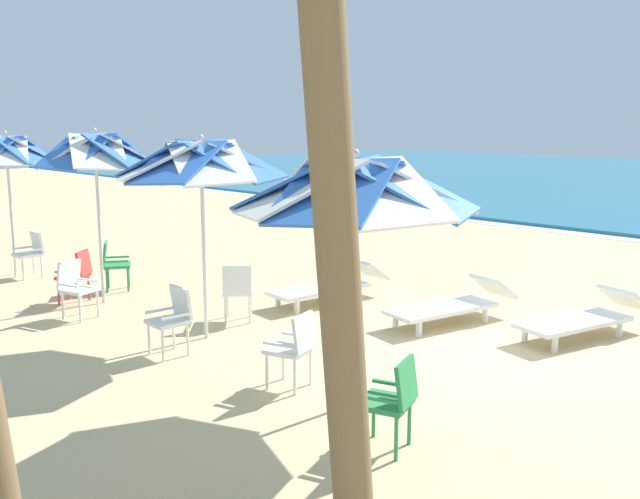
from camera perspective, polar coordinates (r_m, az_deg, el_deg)
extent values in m
plane|color=#D3B784|center=(9.29, 15.01, -8.39)|extent=(80.00, 80.00, 0.00)
cylinder|color=silver|center=(7.23, 2.77, -4.64)|extent=(0.05, 0.05, 2.12)
cube|color=blue|center=(6.83, 7.62, 4.99)|extent=(1.37, 1.32, 0.57)
cube|color=white|center=(7.29, 7.17, 5.33)|extent=(1.31, 1.40, 0.57)
cube|color=blue|center=(7.58, 4.43, 5.58)|extent=(1.32, 1.37, 0.57)
cube|color=white|center=(7.56, 0.93, 5.60)|extent=(1.40, 1.31, 0.57)
cube|color=blue|center=(7.24, -1.64, 5.38)|extent=(1.37, 1.32, 0.57)
cube|color=white|center=(6.78, -1.78, 5.04)|extent=(1.31, 1.40, 0.57)
cube|color=blue|center=(6.45, 1.00, 4.77)|extent=(1.32, 1.37, 0.57)
cube|color=white|center=(6.47, 5.10, 4.74)|extent=(1.40, 1.31, 0.57)
sphere|color=silver|center=(6.99, 2.88, 7.83)|extent=(0.08, 0.08, 0.08)
cube|color=#2D8C4C|center=(6.49, 5.28, -12.25)|extent=(0.56, 0.56, 0.05)
cube|color=#2D8C4C|center=(6.35, 7.03, -10.64)|extent=(0.23, 0.43, 0.40)
cube|color=#2D8C4C|center=(6.28, 4.63, -11.97)|extent=(0.39, 0.17, 0.03)
cube|color=#2D8C4C|center=(6.63, 5.92, -10.76)|extent=(0.39, 0.17, 0.03)
cylinder|color=#2D8C4C|center=(6.50, 3.18, -14.45)|extent=(0.04, 0.04, 0.41)
cylinder|color=#2D8C4C|center=(6.79, 4.36, -13.31)|extent=(0.04, 0.04, 0.41)
cylinder|color=#2D8C4C|center=(6.38, 6.19, -14.97)|extent=(0.04, 0.04, 0.41)
cylinder|color=#2D8C4C|center=(6.68, 7.25, -13.78)|extent=(0.04, 0.04, 0.41)
cube|color=white|center=(7.88, -2.56, -8.08)|extent=(0.55, 0.55, 0.05)
cube|color=white|center=(7.71, -1.28, -6.72)|extent=(0.22, 0.43, 0.40)
cube|color=white|center=(7.68, -3.32, -7.72)|extent=(0.39, 0.16, 0.03)
cube|color=white|center=(8.01, -1.84, -6.94)|extent=(0.39, 0.16, 0.03)
cylinder|color=white|center=(7.90, -4.32, -9.84)|extent=(0.04, 0.04, 0.41)
cylinder|color=white|center=(8.18, -2.99, -9.10)|extent=(0.04, 0.04, 0.41)
cylinder|color=white|center=(7.73, -2.06, -10.28)|extent=(0.04, 0.04, 0.41)
cylinder|color=white|center=(8.01, -0.80, -9.50)|extent=(0.04, 0.04, 0.41)
cylinder|color=silver|center=(9.57, -9.37, -0.58)|extent=(0.05, 0.05, 2.27)
cube|color=blue|center=(9.13, -6.67, 7.14)|extent=(1.26, 1.21, 0.53)
cube|color=white|center=(9.55, -6.35, 7.28)|extent=(1.20, 1.29, 0.53)
cube|color=blue|center=(9.88, -7.88, 7.35)|extent=(1.21, 1.26, 0.53)
cube|color=white|center=(9.95, -10.30, 7.31)|extent=(1.29, 1.20, 0.53)
cube|color=blue|center=(9.72, -12.37, 7.16)|extent=(1.26, 1.21, 0.53)
cube|color=white|center=(9.31, -12.94, 7.01)|extent=(1.20, 1.29, 0.53)
cube|color=blue|center=(8.96, -11.51, 6.94)|extent=(1.21, 1.26, 0.53)
cube|color=white|center=(8.88, -8.83, 6.99)|extent=(1.29, 1.20, 0.53)
sphere|color=silver|center=(9.41, -9.66, 8.96)|extent=(0.08, 0.08, 0.08)
cube|color=white|center=(10.52, -6.65, -3.39)|extent=(0.62, 0.62, 0.05)
cube|color=white|center=(10.27, -6.75, -2.44)|extent=(0.35, 0.38, 0.40)
cube|color=white|center=(10.51, -7.75, -2.81)|extent=(0.32, 0.29, 0.03)
cube|color=white|center=(10.48, -5.57, -2.80)|extent=(0.32, 0.29, 0.03)
cylinder|color=white|center=(10.76, -7.50, -4.37)|extent=(0.04, 0.04, 0.41)
cylinder|color=white|center=(10.73, -5.62, -4.36)|extent=(0.04, 0.04, 0.41)
cylinder|color=white|center=(10.42, -7.66, -4.87)|extent=(0.04, 0.04, 0.41)
cylinder|color=white|center=(10.39, -5.72, -4.86)|extent=(0.04, 0.04, 0.41)
cube|color=white|center=(9.11, -12.24, -5.74)|extent=(0.46, 0.46, 0.05)
cube|color=white|center=(9.14, -11.20, -4.18)|extent=(0.42, 0.12, 0.40)
cube|color=white|center=(8.91, -11.63, -5.35)|extent=(0.06, 0.40, 0.03)
cube|color=white|center=(9.25, -12.88, -4.81)|extent=(0.06, 0.40, 0.03)
cylinder|color=white|center=(8.95, -12.61, -7.61)|extent=(0.04, 0.04, 0.41)
cylinder|color=white|center=(9.24, -13.68, -7.07)|extent=(0.04, 0.04, 0.41)
cylinder|color=white|center=(9.11, -10.66, -7.20)|extent=(0.04, 0.04, 0.41)
cylinder|color=white|center=(9.40, -11.77, -6.69)|extent=(0.04, 0.04, 0.41)
cylinder|color=silver|center=(11.84, -17.41, 1.25)|extent=(0.05, 0.05, 2.30)
cube|color=blue|center=(11.41, -15.90, 7.69)|extent=(1.11, 1.04, 0.55)
cube|color=white|center=(11.76, -15.39, 7.78)|extent=(1.05, 1.07, 0.55)
cube|color=blue|center=(12.08, -16.26, 7.80)|extent=(1.04, 1.11, 0.55)
cube|color=white|center=(12.20, -17.94, 7.73)|extent=(1.07, 1.05, 0.55)
cube|color=blue|center=(12.03, -19.52, 7.61)|extent=(1.11, 1.04, 0.55)
cube|color=white|center=(11.69, -20.14, 7.51)|extent=(1.05, 1.07, 0.55)
cube|color=blue|center=(11.35, -19.36, 7.49)|extent=(1.04, 1.11, 0.55)
cube|color=white|center=(11.23, -17.56, 7.57)|extent=(1.07, 1.05, 0.55)
sphere|color=silver|center=(11.71, -17.85, 9.19)|extent=(0.08, 0.08, 0.08)
cube|color=white|center=(11.14, -18.91, -3.11)|extent=(0.55, 0.55, 0.05)
cube|color=white|center=(11.23, -19.68, -1.87)|extent=(0.22, 0.43, 0.40)
cube|color=white|center=(11.24, -18.20, -2.37)|extent=(0.39, 0.16, 0.03)
cube|color=white|center=(10.98, -19.71, -2.76)|extent=(0.39, 0.16, 0.03)
cylinder|color=white|center=(11.18, -17.57, -4.21)|extent=(0.04, 0.04, 0.41)
cylinder|color=white|center=(10.95, -18.88, -4.59)|extent=(0.04, 0.04, 0.41)
cylinder|color=white|center=(11.43, -18.81, -3.97)|extent=(0.04, 0.04, 0.41)
cylinder|color=white|center=(11.20, -20.12, -4.33)|extent=(0.04, 0.04, 0.41)
cube|color=#2D8C4C|center=(12.80, -16.10, -1.24)|extent=(0.60, 0.60, 0.05)
cube|color=#2D8C4C|center=(12.78, -17.04, -0.29)|extent=(0.41, 0.30, 0.40)
cube|color=#2D8C4C|center=(12.98, -16.08, -0.59)|extent=(0.24, 0.36, 0.03)
cube|color=#2D8C4C|center=(12.59, -16.17, -0.93)|extent=(0.24, 0.36, 0.03)
cylinder|color=#2D8C4C|center=(13.01, -15.23, -2.06)|extent=(0.04, 0.04, 0.41)
cylinder|color=#2D8C4C|center=(12.67, -15.29, -2.40)|extent=(0.04, 0.04, 0.41)
cylinder|color=#2D8C4C|center=(13.03, -16.78, -2.12)|extent=(0.04, 0.04, 0.41)
cylinder|color=#2D8C4C|center=(12.69, -16.88, -2.46)|extent=(0.04, 0.04, 0.41)
cube|color=red|center=(12.14, -19.39, -2.05)|extent=(0.62, 0.62, 0.05)
cube|color=red|center=(12.01, -18.59, -1.04)|extent=(0.34, 0.38, 0.40)
cube|color=red|center=(11.94, -19.82, -1.74)|extent=(0.33, 0.28, 0.03)
cube|color=red|center=(12.29, -19.02, -1.36)|extent=(0.33, 0.28, 0.03)
cylinder|color=red|center=(12.11, -20.43, -3.28)|extent=(0.04, 0.04, 0.41)
cylinder|color=red|center=(12.42, -19.71, -2.90)|extent=(0.04, 0.04, 0.41)
cylinder|color=red|center=(11.96, -18.91, -3.35)|extent=(0.04, 0.04, 0.41)
cylinder|color=red|center=(12.27, -18.23, -2.97)|extent=(0.04, 0.04, 0.41)
cylinder|color=silver|center=(14.68, -23.71, 2.38)|extent=(0.05, 0.05, 2.21)
cube|color=blue|center=(14.24, -22.76, 7.43)|extent=(1.07, 1.02, 0.53)
cube|color=white|center=(14.57, -22.20, 7.51)|extent=(1.03, 1.06, 0.53)
cube|color=blue|center=(14.91, -22.74, 7.53)|extent=(1.02, 1.07, 0.53)
cube|color=white|center=(15.06, -24.03, 7.45)|extent=(1.06, 1.03, 0.53)
cube|color=white|center=(14.10, -24.14, 7.31)|extent=(1.06, 1.03, 0.53)
sphere|color=silver|center=(14.57, -24.18, 8.64)|extent=(0.08, 0.08, 0.08)
cube|color=white|center=(14.36, -22.62, -0.40)|extent=(0.45, 0.45, 0.05)
cube|color=white|center=(14.40, -21.96, 0.58)|extent=(0.42, 0.10, 0.40)
cube|color=white|center=(14.16, -22.34, -0.07)|extent=(0.05, 0.40, 0.03)
cube|color=white|center=(14.53, -22.96, 0.13)|extent=(0.05, 0.40, 0.03)
cylinder|color=white|center=(14.18, -22.93, -1.51)|extent=(0.04, 0.04, 0.41)
cylinder|color=white|center=(14.50, -23.47, -1.30)|extent=(0.04, 0.04, 0.41)
cylinder|color=white|center=(14.31, -21.64, -1.32)|extent=(0.04, 0.04, 0.41)
cylinder|color=white|center=(14.63, -22.20, -1.11)|extent=(0.04, 0.04, 0.41)
cube|color=white|center=(10.17, 19.84, -5.53)|extent=(1.04, 1.80, 0.06)
cube|color=white|center=(10.94, 23.46, -3.66)|extent=(0.71, 0.61, 0.36)
cube|color=white|center=(9.59, 18.49, -7.29)|extent=(0.06, 0.06, 0.22)
cube|color=white|center=(9.91, 16.26, -6.59)|extent=(0.06, 0.06, 0.22)
cube|color=white|center=(10.55, 23.09, -5.98)|extent=(0.06, 0.06, 0.22)
cube|color=white|center=(10.85, 20.93, -5.40)|extent=(0.06, 0.06, 0.22)
cube|color=white|center=(10.39, 9.80, -4.72)|extent=(0.97, 1.79, 0.06)
cube|color=white|center=(11.07, 13.87, -2.94)|extent=(0.69, 0.59, 0.36)
cube|color=white|center=(9.84, 8.02, -6.39)|extent=(0.06, 0.06, 0.22)
cube|color=white|center=(10.21, 6.14, -5.71)|extent=(0.06, 0.06, 0.22)
cube|color=white|center=(10.69, 13.24, -5.21)|extent=(0.06, 0.06, 0.22)
cube|color=white|center=(11.03, 11.33, -4.64)|extent=(0.06, 0.06, 0.22)
cube|color=white|center=(11.41, -0.08, -3.20)|extent=(0.81, 1.76, 0.06)
cube|color=white|center=(12.04, 3.86, -1.59)|extent=(0.65, 0.54, 0.36)
cube|color=white|center=(10.87, -1.88, -4.66)|extent=(0.06, 0.06, 0.22)
cube|color=white|center=(11.27, -3.43, -4.12)|extent=(0.06, 0.06, 0.22)
cube|color=white|center=(11.65, 3.17, -3.64)|extent=(0.06, 0.06, 0.22)
cube|color=white|center=(12.03, 1.55, -3.18)|extent=(0.06, 0.06, 0.22)
cylinder|color=brown|center=(4.68, 0.95, 6.94)|extent=(0.30, 0.81, 5.31)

